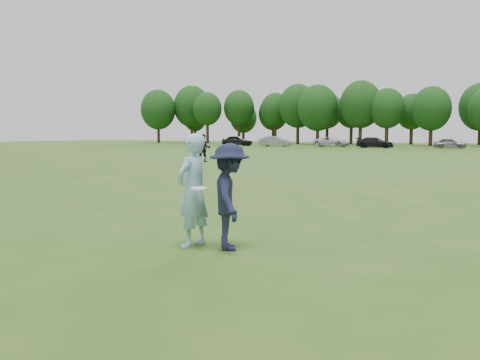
{
  "coord_description": "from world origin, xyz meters",
  "views": [
    {
      "loc": [
        4.06,
        -7.56,
        1.99
      ],
      "look_at": [
        -0.7,
        0.7,
        1.1
      ],
      "focal_mm": 38.0,
      "sensor_mm": 36.0,
      "label": 1
    }
  ],
  "objects_px": {
    "defender": "(230,197)",
    "car_a": "(237,141)",
    "car_e": "(450,143)",
    "car_b": "(275,141)",
    "player_far_a": "(204,148)",
    "car_d": "(375,143)",
    "car_c": "(332,142)",
    "thrower": "(193,190)"
  },
  "relations": [
    {
      "from": "defender",
      "to": "car_d",
      "type": "xyz_separation_m",
      "value": [
        -13.6,
        59.43,
        -0.21
      ]
    },
    {
      "from": "car_c",
      "to": "car_d",
      "type": "xyz_separation_m",
      "value": [
        6.54,
        -1.7,
        -0.0
      ]
    },
    {
      "from": "defender",
      "to": "car_b",
      "type": "bearing_deg",
      "value": -9.25
    },
    {
      "from": "car_d",
      "to": "car_a",
      "type": "bearing_deg",
      "value": 89.32
    },
    {
      "from": "thrower",
      "to": "car_a",
      "type": "height_order",
      "value": "thrower"
    },
    {
      "from": "defender",
      "to": "player_far_a",
      "type": "xyz_separation_m",
      "value": [
        -14.85,
        21.2,
        0.04
      ]
    },
    {
      "from": "defender",
      "to": "car_c",
      "type": "xyz_separation_m",
      "value": [
        -20.14,
        61.13,
        -0.21
      ]
    },
    {
      "from": "defender",
      "to": "car_d",
      "type": "bearing_deg",
      "value": -21.75
    },
    {
      "from": "player_far_a",
      "to": "car_d",
      "type": "relative_size",
      "value": 0.39
    },
    {
      "from": "car_a",
      "to": "player_far_a",
      "type": "bearing_deg",
      "value": -158.97
    },
    {
      "from": "car_a",
      "to": "thrower",
      "type": "bearing_deg",
      "value": -156.58
    },
    {
      "from": "car_e",
      "to": "car_b",
      "type": "bearing_deg",
      "value": 88.77
    },
    {
      "from": "thrower",
      "to": "car_d",
      "type": "xyz_separation_m",
      "value": [
        -12.92,
        59.54,
        -0.29
      ]
    },
    {
      "from": "player_far_a",
      "to": "car_e",
      "type": "distance_m",
      "value": 41.2
    },
    {
      "from": "player_far_a",
      "to": "car_e",
      "type": "height_order",
      "value": "player_far_a"
    },
    {
      "from": "thrower",
      "to": "defender",
      "type": "bearing_deg",
      "value": 103.56
    },
    {
      "from": "car_a",
      "to": "car_c",
      "type": "bearing_deg",
      "value": -87.93
    },
    {
      "from": "car_a",
      "to": "car_b",
      "type": "height_order",
      "value": "car_a"
    },
    {
      "from": "defender",
      "to": "car_b",
      "type": "relative_size",
      "value": 0.4
    },
    {
      "from": "car_c",
      "to": "defender",
      "type": "bearing_deg",
      "value": -162.97
    },
    {
      "from": "car_a",
      "to": "car_d",
      "type": "xyz_separation_m",
      "value": [
        20.75,
        0.37,
        -0.09
      ]
    },
    {
      "from": "player_far_a",
      "to": "car_a",
      "type": "bearing_deg",
      "value": 78.76
    },
    {
      "from": "player_far_a",
      "to": "car_b",
      "type": "bearing_deg",
      "value": 70.68
    },
    {
      "from": "car_b",
      "to": "car_d",
      "type": "height_order",
      "value": "car_b"
    },
    {
      "from": "thrower",
      "to": "car_b",
      "type": "relative_size",
      "value": 0.44
    },
    {
      "from": "thrower",
      "to": "player_far_a",
      "type": "bearing_deg",
      "value": -142.5
    },
    {
      "from": "car_d",
      "to": "car_e",
      "type": "distance_m",
      "value": 9.14
    },
    {
      "from": "defender",
      "to": "car_a",
      "type": "distance_m",
      "value": 68.32
    },
    {
      "from": "thrower",
      "to": "car_d",
      "type": "bearing_deg",
      "value": -163.88
    },
    {
      "from": "car_d",
      "to": "car_e",
      "type": "relative_size",
      "value": 1.23
    },
    {
      "from": "player_far_a",
      "to": "thrower",
      "type": "bearing_deg",
      "value": -94.87
    },
    {
      "from": "thrower",
      "to": "player_far_a",
      "type": "xyz_separation_m",
      "value": [
        -14.17,
        21.32,
        -0.04
      ]
    },
    {
      "from": "car_a",
      "to": "car_c",
      "type": "height_order",
      "value": "car_a"
    },
    {
      "from": "thrower",
      "to": "player_far_a",
      "type": "height_order",
      "value": "thrower"
    },
    {
      "from": "car_c",
      "to": "player_far_a",
      "type": "bearing_deg",
      "value": -173.66
    },
    {
      "from": "car_b",
      "to": "car_c",
      "type": "xyz_separation_m",
      "value": [
        7.81,
        2.27,
        -0.04
      ]
    },
    {
      "from": "defender",
      "to": "player_far_a",
      "type": "distance_m",
      "value": 25.89
    },
    {
      "from": "car_d",
      "to": "car_e",
      "type": "height_order",
      "value": "car_d"
    },
    {
      "from": "player_far_a",
      "to": "car_d",
      "type": "bearing_deg",
      "value": 49.63
    },
    {
      "from": "car_d",
      "to": "car_b",
      "type": "bearing_deg",
      "value": 90.55
    },
    {
      "from": "car_b",
      "to": "player_far_a",
      "type": "bearing_deg",
      "value": -165.24
    },
    {
      "from": "car_a",
      "to": "car_e",
      "type": "relative_size",
      "value": 1.18
    }
  ]
}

